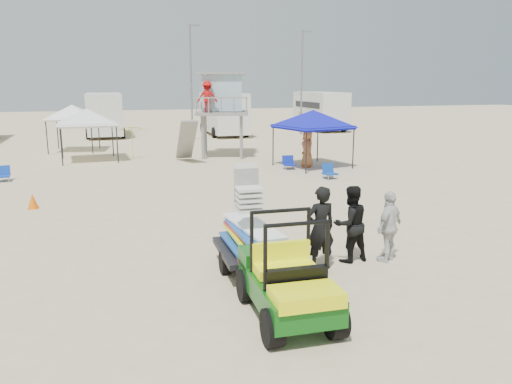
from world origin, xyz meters
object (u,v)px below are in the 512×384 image
object	(u,v)px
man_left	(320,228)
canopy_blue	(313,113)
utility_cart	(287,272)
lifeguard_tower	(220,96)
surf_trailer	(249,234)

from	to	relation	value
man_left	canopy_blue	xyz separation A→B (m)	(5.25, 12.69, 1.68)
utility_cart	lifeguard_tower	xyz separation A→B (m)	(3.34, 19.57, 2.49)
utility_cart	lifeguard_tower	distance (m)	20.01
utility_cart	canopy_blue	world-z (taller)	canopy_blue
surf_trailer	lifeguard_tower	world-z (taller)	lifeguard_tower
utility_cart	surf_trailer	world-z (taller)	surf_trailer
lifeguard_tower	canopy_blue	world-z (taller)	lifeguard_tower
utility_cart	man_left	world-z (taller)	man_left
surf_trailer	canopy_blue	world-z (taller)	canopy_blue
utility_cart	canopy_blue	xyz separation A→B (m)	(6.77, 14.72, 1.76)
surf_trailer	man_left	xyz separation A→B (m)	(1.52, -0.30, 0.08)
lifeguard_tower	canopy_blue	xyz separation A→B (m)	(3.43, -4.85, -0.73)
canopy_blue	man_left	bearing A→B (deg)	-112.48
surf_trailer	canopy_blue	size ratio (longest dim) A/B	0.69
utility_cart	canopy_blue	bearing A→B (deg)	65.30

